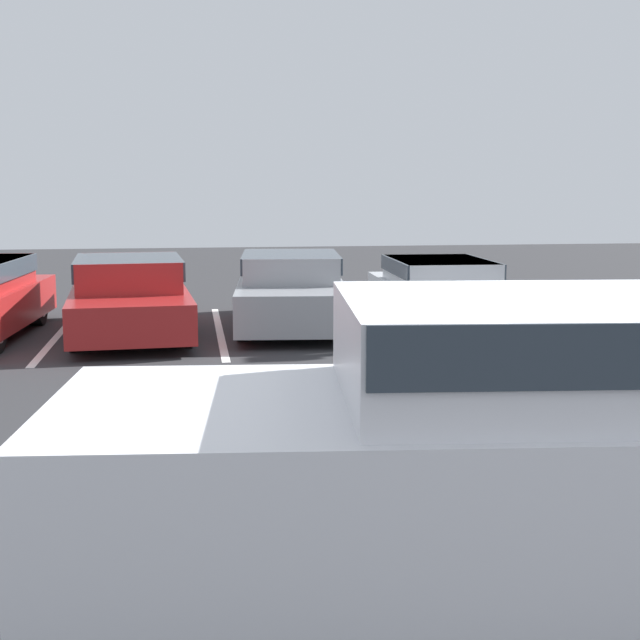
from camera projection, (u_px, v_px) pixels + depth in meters
name	position (u px, v px, depth m)	size (l,w,h in m)	color
ground_plane	(592.00, 578.00, 5.52)	(60.00, 60.00, 0.00)	#2D2D30
stall_stripe_b	(58.00, 335.00, 14.45)	(0.12, 5.35, 0.01)	white
stall_stripe_c	(220.00, 331.00, 14.83)	(0.12, 5.35, 0.01)	white
stall_stripe_d	(373.00, 328.00, 15.20)	(0.12, 5.35, 0.01)	white
stall_stripe_e	(519.00, 324.00, 15.58)	(0.12, 5.35, 0.01)	white
pickup_truck	(592.00, 451.00, 5.10)	(6.27, 2.54, 1.79)	silver
parked_sedan_b	(129.00, 294.00, 14.39)	(2.14, 4.61, 1.25)	maroon
parked_sedan_c	(291.00, 289.00, 15.16)	(2.18, 4.57, 1.26)	gray
parked_sedan_d	(440.00, 291.00, 15.26)	(1.90, 4.60, 1.15)	#B7BABF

